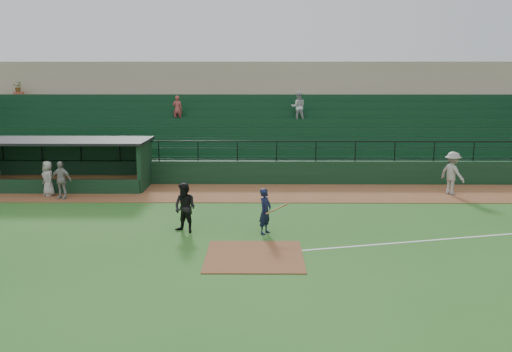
{
  "coord_description": "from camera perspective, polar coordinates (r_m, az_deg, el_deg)",
  "views": [
    {
      "loc": [
        0.19,
        -16.78,
        5.52
      ],
      "look_at": [
        0.0,
        5.0,
        1.4
      ],
      "focal_mm": 37.6,
      "sensor_mm": 36.0,
      "label": 1
    }
  ],
  "objects": [
    {
      "name": "batter_at_plate",
      "position": [
        18.82,
        0.99,
        -3.76
      ],
      "size": [
        1.11,
        0.72,
        1.63
      ],
      "color": "black",
      "rests_on": "ground"
    },
    {
      "name": "home_plate_dirt",
      "position": [
        16.71,
        -0.18,
        -8.52
      ],
      "size": [
        3.0,
        3.0,
        0.03
      ],
      "primitive_type": "cube",
      "color": "brown",
      "rests_on": "ground"
    },
    {
      "name": "dugout_player_a",
      "position": [
        25.58,
        -20.04,
        -0.4
      ],
      "size": [
        1.06,
        0.61,
        1.7
      ],
      "primitive_type": "imported",
      "rotation": [
        0.0,
        0.0,
        -0.21
      ],
      "color": "#9A9590",
      "rests_on": "warning_track"
    },
    {
      "name": "dugout",
      "position": [
        28.46,
        -19.96,
        1.6
      ],
      "size": [
        8.9,
        3.2,
        2.42
      ],
      "color": "black",
      "rests_on": "ground"
    },
    {
      "name": "dugout_player_b",
      "position": [
        26.37,
        -21.25,
        -0.25
      ],
      "size": [
        0.91,
        0.93,
        1.62
      ],
      "primitive_type": "imported",
      "rotation": [
        0.0,
        0.0,
        -0.83
      ],
      "color": "#A19C97",
      "rests_on": "warning_track"
    },
    {
      "name": "ground",
      "position": [
        17.66,
        -0.14,
        -7.5
      ],
      "size": [
        90.0,
        90.0,
        0.0
      ],
      "primitive_type": "plane",
      "color": "#26581C",
      "rests_on": "ground"
    },
    {
      "name": "runner",
      "position": [
        26.51,
        20.17,
        0.29
      ],
      "size": [
        1.28,
        1.49,
        2.0
      ],
      "primitive_type": "imported",
      "rotation": [
        0.0,
        0.0,
        2.08
      ],
      "color": "#99948F",
      "rests_on": "warning_track"
    },
    {
      "name": "warning_track",
      "position": [
        25.38,
        0.06,
        -1.81
      ],
      "size": [
        40.0,
        4.0,
        0.03
      ],
      "primitive_type": "cube",
      "color": "brown",
      "rests_on": "ground"
    },
    {
      "name": "umpire",
      "position": [
        19.15,
        -7.56,
        -3.38
      ],
      "size": [
        1.08,
        1.01,
        1.78
      ],
      "primitive_type": "imported",
      "rotation": [
        0.0,
        0.0,
        -0.51
      ],
      "color": "black",
      "rests_on": "ground"
    },
    {
      "name": "stadium_structure",
      "position": [
        33.39,
        0.17,
        5.18
      ],
      "size": [
        38.0,
        13.08,
        6.4
      ],
      "color": "black",
      "rests_on": "ground"
    },
    {
      "name": "foul_line",
      "position": [
        20.36,
        23.16,
        -5.89
      ],
      "size": [
        17.49,
        4.44,
        0.01
      ],
      "primitive_type": "cube",
      "rotation": [
        0.0,
        0.0,
        0.24
      ],
      "color": "white",
      "rests_on": "ground"
    }
  ]
}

